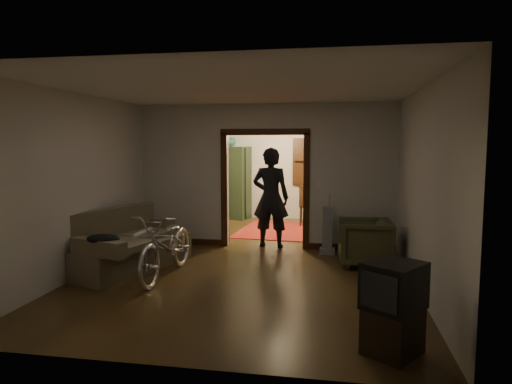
% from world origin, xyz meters
% --- Properties ---
extents(floor, '(5.00, 8.50, 0.01)m').
position_xyz_m(floor, '(0.00, 0.00, 0.00)').
color(floor, '#32220F').
rests_on(floor, ground).
extents(ceiling, '(5.00, 8.50, 0.01)m').
position_xyz_m(ceiling, '(0.00, 0.00, 2.80)').
color(ceiling, white).
rests_on(ceiling, floor).
extents(wall_back, '(5.00, 0.02, 2.80)m').
position_xyz_m(wall_back, '(0.00, 4.25, 1.40)').
color(wall_back, beige).
rests_on(wall_back, floor).
extents(wall_left, '(0.02, 8.50, 2.80)m').
position_xyz_m(wall_left, '(-2.50, 0.00, 1.40)').
color(wall_left, beige).
rests_on(wall_left, floor).
extents(wall_right, '(0.02, 8.50, 2.80)m').
position_xyz_m(wall_right, '(2.50, 0.00, 1.40)').
color(wall_right, beige).
rests_on(wall_right, floor).
extents(partition_wall, '(5.00, 0.14, 2.80)m').
position_xyz_m(partition_wall, '(0.00, 0.75, 1.40)').
color(partition_wall, beige).
rests_on(partition_wall, floor).
extents(door_casing, '(1.74, 0.20, 2.32)m').
position_xyz_m(door_casing, '(0.00, 0.75, 1.10)').
color(door_casing, '#32190B').
rests_on(door_casing, floor).
extents(far_window, '(0.98, 0.06, 1.28)m').
position_xyz_m(far_window, '(0.70, 4.21, 1.55)').
color(far_window, black).
rests_on(far_window, wall_back).
extents(chandelier, '(0.24, 0.24, 0.24)m').
position_xyz_m(chandelier, '(0.00, 2.50, 2.35)').
color(chandelier, '#FFE0A5').
rests_on(chandelier, ceiling).
extents(light_switch, '(0.08, 0.01, 0.12)m').
position_xyz_m(light_switch, '(1.05, 0.68, 1.25)').
color(light_switch, silver).
rests_on(light_switch, partition_wall).
extents(sofa, '(1.58, 2.31, 0.97)m').
position_xyz_m(sofa, '(-1.96, -1.19, 0.49)').
color(sofa, brown).
rests_on(sofa, floor).
extents(rolled_paper, '(0.09, 0.72, 0.09)m').
position_xyz_m(rolled_paper, '(-1.86, -0.89, 0.53)').
color(rolled_paper, beige).
rests_on(rolled_paper, sofa).
extents(jacket, '(0.48, 0.36, 0.14)m').
position_xyz_m(jacket, '(-1.91, -2.10, 0.68)').
color(jacket, black).
rests_on(jacket, sofa).
extents(bicycle, '(0.70, 1.93, 1.01)m').
position_xyz_m(bicycle, '(-1.16, -1.54, 0.50)').
color(bicycle, silver).
rests_on(bicycle, floor).
extents(armchair, '(0.90, 0.88, 0.79)m').
position_xyz_m(armchair, '(1.85, -0.36, 0.39)').
color(armchair, '#434527').
rests_on(armchair, floor).
extents(tv_stand, '(0.65, 0.66, 0.44)m').
position_xyz_m(tv_stand, '(1.93, -3.62, 0.22)').
color(tv_stand, black).
rests_on(tv_stand, floor).
extents(crt_tv, '(0.69, 0.70, 0.45)m').
position_xyz_m(crt_tv, '(1.93, -3.62, 0.68)').
color(crt_tv, black).
rests_on(crt_tv, tv_stand).
extents(vacuum, '(0.31, 0.26, 0.89)m').
position_xyz_m(vacuum, '(1.23, 0.35, 0.44)').
color(vacuum, gray).
rests_on(vacuum, floor).
extents(person, '(0.75, 0.52, 1.96)m').
position_xyz_m(person, '(0.11, 0.74, 0.98)').
color(person, black).
rests_on(person, floor).
extents(oriental_rug, '(1.95, 2.46, 0.02)m').
position_xyz_m(oriental_rug, '(0.06, 2.48, 0.01)').
color(oriental_rug, maroon).
rests_on(oriental_rug, floor).
extents(locker, '(1.09, 0.81, 1.96)m').
position_xyz_m(locker, '(-1.45, 4.05, 0.98)').
color(locker, '#1F301C').
rests_on(locker, floor).
extents(globe, '(0.25, 0.25, 0.25)m').
position_xyz_m(globe, '(-1.45, 4.05, 1.94)').
color(globe, '#1E5972').
rests_on(globe, locker).
extents(desk, '(1.10, 0.81, 0.73)m').
position_xyz_m(desk, '(1.18, 3.62, 0.37)').
color(desk, black).
rests_on(desk, floor).
extents(desk_chair, '(0.47, 0.47, 1.00)m').
position_xyz_m(desk_chair, '(0.71, 3.30, 0.50)').
color(desk_chair, black).
rests_on(desk_chair, floor).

